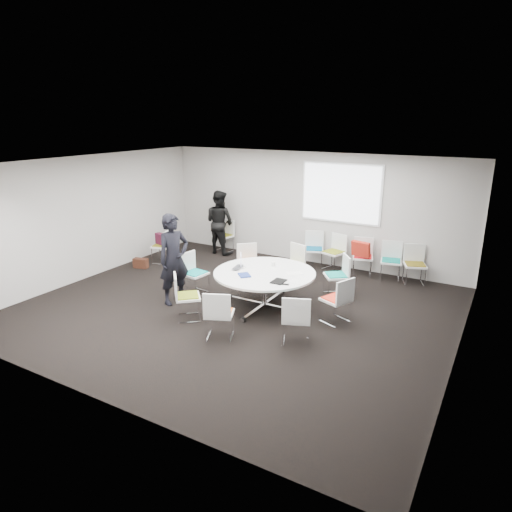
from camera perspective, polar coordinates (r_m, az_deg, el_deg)
The scene contains 31 objects.
room_shell at distance 8.55m, azimuth -1.94°, elevation 1.98°, with size 8.08×7.08×2.88m.
conference_table at distance 8.94m, azimuth 1.07°, elevation -3.33°, with size 1.98×1.98×0.73m.
projection_screen at distance 11.24m, azimuth 10.55°, elevation 7.71°, with size 1.90×0.03×1.35m, color white.
chair_ring_a at distance 8.49m, azimuth 9.97°, elevation -6.45°, with size 0.59×0.60×0.88m.
chair_ring_b at distance 9.70m, azimuth 10.00°, elevation -3.40°, with size 0.63×0.64×0.88m.
chair_ring_c at distance 10.34m, azimuth 4.48°, elevation -1.89°, with size 0.58×0.57×0.88m.
chair_ring_d at distance 10.29m, azimuth -0.93°, elevation -1.92°, with size 0.64×0.64×0.88m.
chair_ring_e at distance 9.78m, azimuth -7.66°, elevation -3.12°, with size 0.50×0.51×0.88m.
chair_ring_f at distance 8.59m, azimuth -8.58°, elevation -6.09°, with size 0.64×0.64×0.88m.
chair_ring_g at distance 7.82m, azimuth -4.59°, elevation -8.36°, with size 0.60×0.59×0.88m.
chair_ring_h at distance 7.66m, azimuth 5.03°, elevation -8.95°, with size 0.59×0.59×0.88m.
chair_back_a at distance 11.50m, azimuth 7.22°, elevation 0.01°, with size 0.59×0.59×0.88m.
chair_back_b at distance 11.32m, azimuth 9.67°, elevation -0.38°, with size 0.58×0.57×0.88m.
chair_back_c at distance 11.09m, azimuth 13.14°, elevation -0.96°, with size 0.57×0.56×0.88m.
chair_back_d at distance 10.95m, azimuth 16.45°, elevation -1.47°, with size 0.55×0.54×0.88m.
chair_back_e at distance 10.84m, azimuth 19.16°, elevation -1.90°, with size 0.59×0.59×0.88m.
chair_spare_left at distance 11.97m, azimuth -11.54°, elevation 0.47°, with size 0.55×0.56×0.88m.
chair_person_back at distance 12.73m, azimuth -4.09°, elevation 1.79°, with size 0.54×0.53×0.88m.
person_main at distance 9.16m, azimuth -10.22°, elevation -0.41°, with size 0.67×0.44×1.83m, color black.
person_back at distance 12.46m, azimuth -4.58°, elevation 4.24°, with size 0.84×0.66×1.73m, color black.
laptop at distance 9.05m, azimuth -1.99°, elevation -1.50°, with size 0.35×0.23×0.03m, color #333338.
laptop_lid at distance 9.20m, azimuth -1.90°, elevation -0.44°, with size 0.30×0.02×0.22m, color silver.
notebook_black at distance 8.35m, azimuth 2.83°, elevation -3.18°, with size 0.22×0.30×0.02m, color black.
tablet_folio at distance 8.65m, azimuth -1.47°, elevation -2.40°, with size 0.26×0.20×0.03m, color navy.
papers_right at distance 8.81m, azimuth 4.81°, elevation -2.16°, with size 0.30×0.21×0.00m, color white.
papers_front at distance 8.38m, azimuth 5.23°, elevation -3.22°, with size 0.30×0.21×0.00m, color white.
cup at distance 9.19m, azimuth 2.17°, elevation -1.00°, with size 0.08×0.08×0.09m, color white.
phone at distance 8.22m, azimuth 3.65°, elevation -3.56°, with size 0.14×0.07×0.01m, color black.
maroon_bag at distance 11.88m, azimuth -11.70°, elevation 2.07°, with size 0.40×0.14×0.28m, color #461226.
brown_bag at distance 11.71m, azimuth -14.21°, elevation -0.88°, with size 0.36×0.16×0.24m, color #3A1D12.
red_jacket at distance 10.76m, azimuth 12.96°, elevation 0.86°, with size 0.44×0.10×0.35m, color #AE2215.
Camera 1 is at (4.44, -7.02, 3.63)m, focal length 32.00 mm.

